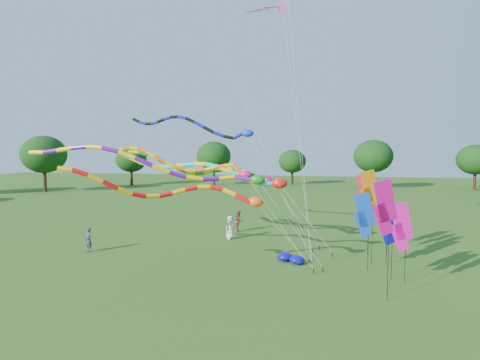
% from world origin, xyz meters
% --- Properties ---
extents(ground, '(160.00, 160.00, 0.00)m').
position_xyz_m(ground, '(0.00, 0.00, 0.00)').
color(ground, '#265115').
rests_on(ground, ground).
extents(tree_ring, '(115.81, 121.31, 9.73)m').
position_xyz_m(tree_ring, '(2.62, -0.18, 5.53)').
color(tree_ring, '#382314').
rests_on(tree_ring, ground).
extents(tube_kite_red, '(11.18, 5.27, 6.37)m').
position_xyz_m(tube_kite_red, '(-3.46, 0.24, 4.50)').
color(tube_kite_red, black).
rests_on(tube_kite_red, ground).
extents(tube_kite_orange, '(12.71, 2.02, 7.33)m').
position_xyz_m(tube_kite_orange, '(-4.98, 6.06, 5.62)').
color(tube_kite_orange, black).
rests_on(tube_kite_orange, ground).
extents(tube_kite_purple, '(15.56, 2.73, 7.49)m').
position_xyz_m(tube_kite_purple, '(-5.08, 1.57, 5.69)').
color(tube_kite_purple, black).
rests_on(tube_kite_purple, ground).
extents(tube_kite_blue, '(13.78, 3.52, 9.61)m').
position_xyz_m(tube_kite_blue, '(-5.53, 8.55, 8.16)').
color(tube_kite_blue, black).
rests_on(tube_kite_blue, ground).
extents(tube_kite_cyan, '(15.81, 2.12, 7.35)m').
position_xyz_m(tube_kite_cyan, '(-4.40, 7.02, 5.18)').
color(tube_kite_cyan, black).
rests_on(tube_kite_cyan, ground).
extents(tube_kite_green, '(13.28, 1.28, 7.08)m').
position_xyz_m(tube_kite_green, '(-4.11, 7.98, 5.11)').
color(tube_kite_green, black).
rests_on(tube_kite_green, ground).
extents(delta_kite_high_c, '(4.34, 3.69, 16.29)m').
position_xyz_m(delta_kite_high_c, '(0.42, 6.80, 15.56)').
color(delta_kite_high_c, black).
rests_on(delta_kite_high_c, ground).
extents(banner_pole_green, '(1.15, 0.30, 4.32)m').
position_xyz_m(banner_pole_green, '(6.44, 5.27, 3.06)').
color(banner_pole_green, black).
rests_on(banner_pole_green, ground).
extents(banner_pole_orange, '(1.12, 0.46, 5.50)m').
position_xyz_m(banner_pole_orange, '(5.63, 5.08, 4.22)').
color(banner_pole_orange, black).
rests_on(banner_pole_orange, ground).
extents(banner_pole_magenta_a, '(1.11, 0.50, 5.39)m').
position_xyz_m(banner_pole_magenta_a, '(5.69, -0.52, 4.12)').
color(banner_pole_magenta_a, black).
rests_on(banner_pole_magenta_a, ground).
extents(banner_pole_blue_a, '(1.16, 0.18, 4.32)m').
position_xyz_m(banner_pole_blue_a, '(5.27, 3.86, 3.06)').
color(banner_pole_blue_a, black).
rests_on(banner_pole_blue_a, ground).
extents(banner_pole_red, '(1.16, 0.16, 5.14)m').
position_xyz_m(banner_pole_red, '(5.64, 7.60, 3.87)').
color(banner_pole_red, black).
rests_on(banner_pole_red, ground).
extents(banner_pole_blue_b, '(1.12, 0.46, 4.34)m').
position_xyz_m(banner_pole_blue_b, '(6.27, 2.31, 3.08)').
color(banner_pole_blue_b, black).
rests_on(banner_pole_blue_b, ground).
extents(banner_pole_magenta_b, '(1.16, 0.24, 4.05)m').
position_xyz_m(banner_pole_magenta_b, '(6.87, 2.16, 2.80)').
color(banner_pole_magenta_b, black).
rests_on(banner_pole_magenta_b, ground).
extents(banner_pole_violet, '(1.11, 0.51, 4.44)m').
position_xyz_m(banner_pole_violet, '(6.84, 7.66, 3.18)').
color(banner_pole_violet, black).
rests_on(banner_pole_violet, ground).
extents(blue_nylon_heap, '(1.46, 0.89, 0.44)m').
position_xyz_m(blue_nylon_heap, '(1.52, 4.18, 0.19)').
color(blue_nylon_heap, '#0B0C96').
rests_on(blue_nylon_heap, ground).
extents(person_a, '(1.00, 0.97, 1.72)m').
position_xyz_m(person_a, '(-3.60, 9.84, 0.86)').
color(person_a, silver).
rests_on(person_a, ground).
extents(person_b, '(0.68, 0.58, 1.59)m').
position_xyz_m(person_b, '(-11.72, 4.33, 0.79)').
color(person_b, '#393C50').
rests_on(person_b, ground).
extents(person_c, '(0.90, 1.00, 1.69)m').
position_xyz_m(person_c, '(-3.59, 12.62, 0.85)').
color(person_c, brown).
rests_on(person_c, ground).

